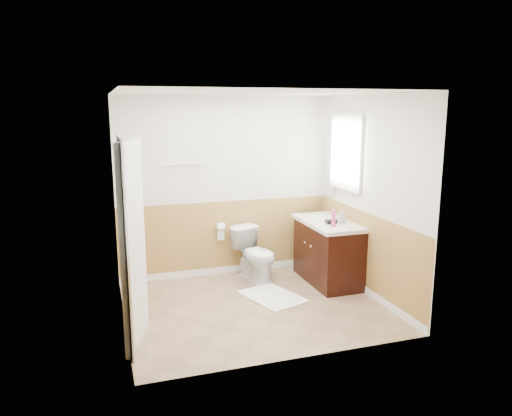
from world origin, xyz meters
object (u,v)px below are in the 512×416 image
object	(u,v)px
bath_mat	(273,297)
lotion_bottle	(334,219)
toilet	(256,254)
vanity_cabinet	(328,253)
soap_dispenser	(342,216)

from	to	relation	value
bath_mat	lotion_bottle	bearing A→B (deg)	-0.70
toilet	bath_mat	distance (m)	0.78
vanity_cabinet	lotion_bottle	xyz separation A→B (m)	(-0.10, -0.32, 0.56)
lotion_bottle	soap_dispenser	xyz separation A→B (m)	(0.22, 0.19, -0.02)
lotion_bottle	vanity_cabinet	bearing A→B (deg)	72.72
toilet	soap_dispenser	world-z (taller)	soap_dispenser
toilet	bath_mat	xyz separation A→B (m)	(0.00, -0.69, -0.35)
toilet	vanity_cabinet	xyz separation A→B (m)	(0.91, -0.38, 0.04)
bath_mat	lotion_bottle	size ratio (longest dim) A/B	3.64
toilet	bath_mat	world-z (taller)	toilet
lotion_bottle	bath_mat	bearing A→B (deg)	179.30
bath_mat	vanity_cabinet	world-z (taller)	vanity_cabinet
bath_mat	toilet	bearing A→B (deg)	90.00
bath_mat	soap_dispenser	distance (m)	1.40
toilet	soap_dispenser	distance (m)	1.29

